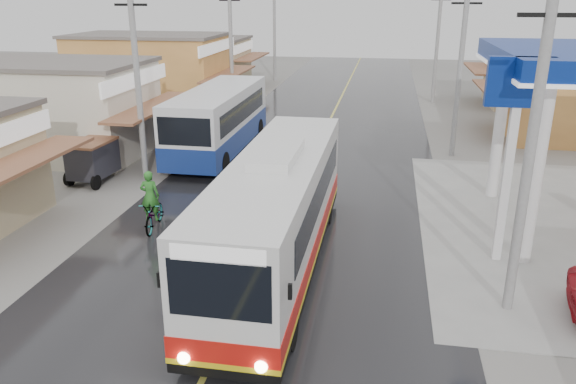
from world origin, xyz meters
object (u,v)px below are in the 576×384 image
at_px(coach_bus, 278,211).
at_px(tricycle_near, 92,159).
at_px(cyclist, 153,210).
at_px(tricycle_far, 181,120).
at_px(second_bus, 219,120).

distance_m(coach_bus, tricycle_near, 11.54).
distance_m(cyclist, tricycle_near, 6.51).
xyz_separation_m(coach_bus, tricycle_near, (-9.50, 6.52, -0.72)).
distance_m(cyclist, tricycle_far, 13.64).
height_order(second_bus, tricycle_far, second_bus).
xyz_separation_m(second_bus, tricycle_near, (-4.16, -5.29, -0.74)).
bearing_deg(coach_bus, second_bus, 114.66).
relative_size(second_bus, tricycle_near, 4.03).
height_order(tricycle_near, tricycle_far, tricycle_near).
relative_size(coach_bus, tricycle_near, 4.74).
distance_m(tricycle_near, tricycle_far, 8.63).
distance_m(coach_bus, second_bus, 12.95).
bearing_deg(tricycle_far, cyclist, -55.39).
bearing_deg(second_bus, tricycle_near, -128.03).
height_order(cyclist, tricycle_far, cyclist).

